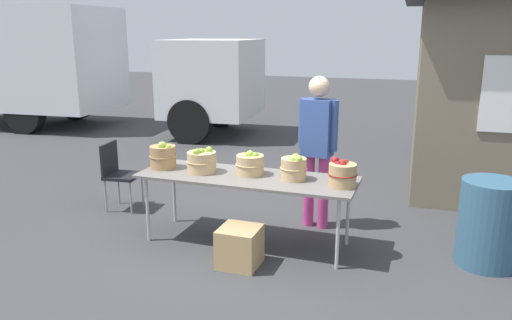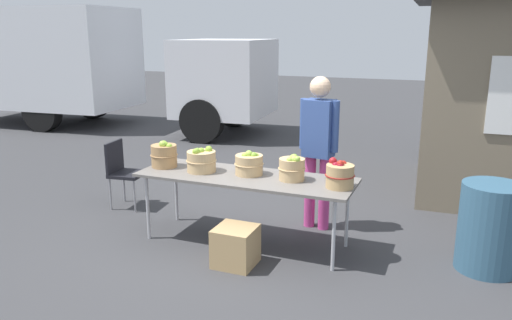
{
  "view_description": "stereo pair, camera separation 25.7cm",
  "coord_description": "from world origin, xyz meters",
  "px_view_note": "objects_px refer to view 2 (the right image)",
  "views": [
    {
      "loc": [
        1.76,
        -4.73,
        2.22
      ],
      "look_at": [
        0.0,
        0.3,
        0.85
      ],
      "focal_mm": 35.24,
      "sensor_mm": 36.0,
      "label": 1
    },
    {
      "loc": [
        2.0,
        -4.64,
        2.22
      ],
      "look_at": [
        0.0,
        0.3,
        0.85
      ],
      "focal_mm": 35.24,
      "sensor_mm": 36.0,
      "label": 2
    }
  ],
  "objects_px": {
    "apple_basket_green_0": "(164,155)",
    "apple_basket_green_2": "(249,164)",
    "box_truck": "(83,63)",
    "trash_barrel": "(490,228)",
    "market_table": "(245,179)",
    "apple_basket_green_1": "(201,160)",
    "apple_basket_red_0": "(340,175)",
    "vendor_adult": "(319,141)",
    "folding_chair": "(123,169)",
    "apple_basket_green_3": "(292,168)",
    "produce_crate": "(236,246)"
  },
  "relations": [
    {
      "from": "apple_basket_red_0",
      "to": "produce_crate",
      "type": "bearing_deg",
      "value": -150.39
    },
    {
      "from": "apple_basket_green_0",
      "to": "folding_chair",
      "type": "distance_m",
      "value": 1.12
    },
    {
      "from": "trash_barrel",
      "to": "apple_basket_green_2",
      "type": "bearing_deg",
      "value": -174.76
    },
    {
      "from": "apple_basket_green_0",
      "to": "apple_basket_red_0",
      "type": "relative_size",
      "value": 1.06
    },
    {
      "from": "produce_crate",
      "to": "vendor_adult",
      "type": "bearing_deg",
      "value": 69.17
    },
    {
      "from": "apple_basket_green_0",
      "to": "apple_basket_green_2",
      "type": "bearing_deg",
      "value": 3.68
    },
    {
      "from": "box_truck",
      "to": "folding_chair",
      "type": "relative_size",
      "value": 9.12
    },
    {
      "from": "apple_basket_red_0",
      "to": "vendor_adult",
      "type": "bearing_deg",
      "value": 119.31
    },
    {
      "from": "apple_basket_red_0",
      "to": "trash_barrel",
      "type": "bearing_deg",
      "value": 12.57
    },
    {
      "from": "trash_barrel",
      "to": "vendor_adult",
      "type": "bearing_deg",
      "value": 166.63
    },
    {
      "from": "apple_basket_green_3",
      "to": "trash_barrel",
      "type": "bearing_deg",
      "value": 7.25
    },
    {
      "from": "vendor_adult",
      "to": "trash_barrel",
      "type": "relative_size",
      "value": 2.05
    },
    {
      "from": "trash_barrel",
      "to": "produce_crate",
      "type": "bearing_deg",
      "value": -160.32
    },
    {
      "from": "apple_basket_green_2",
      "to": "box_truck",
      "type": "distance_m",
      "value": 8.04
    },
    {
      "from": "apple_basket_green_3",
      "to": "folding_chair",
      "type": "height_order",
      "value": "apple_basket_green_3"
    },
    {
      "from": "apple_basket_green_2",
      "to": "folding_chair",
      "type": "height_order",
      "value": "apple_basket_green_2"
    },
    {
      "from": "apple_basket_green_0",
      "to": "apple_basket_green_2",
      "type": "height_order",
      "value": "apple_basket_green_0"
    },
    {
      "from": "vendor_adult",
      "to": "folding_chair",
      "type": "xyz_separation_m",
      "value": [
        -2.51,
        -0.23,
        -0.52
      ]
    },
    {
      "from": "vendor_adult",
      "to": "trash_barrel",
      "type": "distance_m",
      "value": 1.94
    },
    {
      "from": "box_truck",
      "to": "apple_basket_green_3",
      "type": "bearing_deg",
      "value": -40.29
    },
    {
      "from": "apple_basket_red_0",
      "to": "apple_basket_green_2",
      "type": "bearing_deg",
      "value": 174.72
    },
    {
      "from": "produce_crate",
      "to": "box_truck",
      "type": "bearing_deg",
      "value": 139.38
    },
    {
      "from": "apple_basket_green_2",
      "to": "apple_basket_green_3",
      "type": "relative_size",
      "value": 1.11
    },
    {
      "from": "folding_chair",
      "to": "trash_barrel",
      "type": "height_order",
      "value": "folding_chair"
    },
    {
      "from": "apple_basket_green_0",
      "to": "trash_barrel",
      "type": "xyz_separation_m",
      "value": [
        3.37,
        0.28,
        -0.46
      ]
    },
    {
      "from": "box_truck",
      "to": "trash_barrel",
      "type": "relative_size",
      "value": 9.19
    },
    {
      "from": "apple_basket_green_2",
      "to": "vendor_adult",
      "type": "xyz_separation_m",
      "value": [
        0.57,
        0.64,
        0.17
      ]
    },
    {
      "from": "apple_basket_green_1",
      "to": "produce_crate",
      "type": "relative_size",
      "value": 0.86
    },
    {
      "from": "apple_basket_green_1",
      "to": "vendor_adult",
      "type": "xyz_separation_m",
      "value": [
        1.1,
        0.73,
        0.16
      ]
    },
    {
      "from": "apple_basket_green_1",
      "to": "apple_basket_green_3",
      "type": "bearing_deg",
      "value": 3.41
    },
    {
      "from": "apple_basket_green_0",
      "to": "apple_basket_green_2",
      "type": "distance_m",
      "value": 1.0
    },
    {
      "from": "box_truck",
      "to": "produce_crate",
      "type": "bearing_deg",
      "value": -44.92
    },
    {
      "from": "market_table",
      "to": "produce_crate",
      "type": "distance_m",
      "value": 0.75
    },
    {
      "from": "apple_basket_green_0",
      "to": "box_truck",
      "type": "relative_size",
      "value": 0.04
    },
    {
      "from": "market_table",
      "to": "apple_basket_green_1",
      "type": "bearing_deg",
      "value": -177.96
    },
    {
      "from": "apple_basket_red_0",
      "to": "box_truck",
      "type": "xyz_separation_m",
      "value": [
        -7.31,
        5.01,
        0.61
      ]
    },
    {
      "from": "apple_basket_green_3",
      "to": "produce_crate",
      "type": "height_order",
      "value": "apple_basket_green_3"
    },
    {
      "from": "apple_basket_red_0",
      "to": "apple_basket_green_3",
      "type": "bearing_deg",
      "value": 172.32
    },
    {
      "from": "apple_basket_green_0",
      "to": "produce_crate",
      "type": "relative_size",
      "value": 0.8
    },
    {
      "from": "trash_barrel",
      "to": "apple_basket_green_1",
      "type": "bearing_deg",
      "value": -174.08
    },
    {
      "from": "apple_basket_green_0",
      "to": "produce_crate",
      "type": "xyz_separation_m",
      "value": [
        1.1,
        -0.53,
        -0.69
      ]
    },
    {
      "from": "market_table",
      "to": "vendor_adult",
      "type": "distance_m",
      "value": 0.98
    },
    {
      "from": "market_table",
      "to": "apple_basket_green_0",
      "type": "xyz_separation_m",
      "value": [
        -0.98,
        0.0,
        0.18
      ]
    },
    {
      "from": "apple_basket_green_2",
      "to": "trash_barrel",
      "type": "bearing_deg",
      "value": 5.24
    },
    {
      "from": "box_truck",
      "to": "trash_barrel",
      "type": "bearing_deg",
      "value": -32.71
    },
    {
      "from": "apple_basket_green_0",
      "to": "apple_basket_red_0",
      "type": "bearing_deg",
      "value": -0.77
    },
    {
      "from": "vendor_adult",
      "to": "produce_crate",
      "type": "xyz_separation_m",
      "value": [
        -0.47,
        -1.24,
        -0.84
      ]
    },
    {
      "from": "apple_basket_green_2",
      "to": "apple_basket_red_0",
      "type": "distance_m",
      "value": 0.99
    },
    {
      "from": "folding_chair",
      "to": "apple_basket_green_1",
      "type": "bearing_deg",
      "value": -116.26
    },
    {
      "from": "folding_chair",
      "to": "trash_barrel",
      "type": "bearing_deg",
      "value": -99.55
    }
  ]
}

